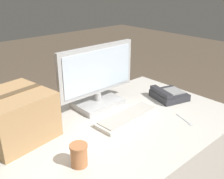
{
  "coord_description": "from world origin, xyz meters",
  "views": [
    {
      "loc": [
        -0.7,
        -0.94,
        1.47
      ],
      "look_at": [
        0.27,
        0.14,
        0.86
      ],
      "focal_mm": 42.0,
      "sensor_mm": 36.0,
      "label": 1
    }
  ],
  "objects_px": {
    "monitor": "(97,81)",
    "cardboard_box": "(15,116)",
    "desk_phone": "(168,95)",
    "spoon": "(187,122)",
    "paper_cup_right": "(79,155)",
    "keyboard": "(128,117)"
  },
  "relations": [
    {
      "from": "keyboard",
      "to": "paper_cup_right",
      "type": "height_order",
      "value": "paper_cup_right"
    },
    {
      "from": "spoon",
      "to": "cardboard_box",
      "type": "relative_size",
      "value": 0.39
    },
    {
      "from": "keyboard",
      "to": "desk_phone",
      "type": "distance_m",
      "value": 0.41
    },
    {
      "from": "monitor",
      "to": "keyboard",
      "type": "bearing_deg",
      "value": -85.41
    },
    {
      "from": "monitor",
      "to": "cardboard_box",
      "type": "xyz_separation_m",
      "value": [
        -0.55,
        -0.01,
        -0.05
      ]
    },
    {
      "from": "keyboard",
      "to": "paper_cup_right",
      "type": "distance_m",
      "value": 0.49
    },
    {
      "from": "desk_phone",
      "to": "spoon",
      "type": "bearing_deg",
      "value": -107.82
    },
    {
      "from": "paper_cup_right",
      "to": "monitor",
      "type": "bearing_deg",
      "value": 43.1
    },
    {
      "from": "desk_phone",
      "to": "cardboard_box",
      "type": "height_order",
      "value": "cardboard_box"
    },
    {
      "from": "monitor",
      "to": "paper_cup_right",
      "type": "xyz_separation_m",
      "value": [
        -0.44,
        -0.41,
        -0.12
      ]
    },
    {
      "from": "desk_phone",
      "to": "paper_cup_right",
      "type": "height_order",
      "value": "paper_cup_right"
    },
    {
      "from": "monitor",
      "to": "spoon",
      "type": "xyz_separation_m",
      "value": [
        0.25,
        -0.51,
        -0.17
      ]
    },
    {
      "from": "monitor",
      "to": "cardboard_box",
      "type": "relative_size",
      "value": 1.48
    },
    {
      "from": "keyboard",
      "to": "spoon",
      "type": "bearing_deg",
      "value": -51.52
    },
    {
      "from": "paper_cup_right",
      "to": "spoon",
      "type": "distance_m",
      "value": 0.7
    },
    {
      "from": "keyboard",
      "to": "cardboard_box",
      "type": "xyz_separation_m",
      "value": [
        -0.57,
        0.25,
        0.11
      ]
    },
    {
      "from": "desk_phone",
      "to": "paper_cup_right",
      "type": "bearing_deg",
      "value": -152.49
    },
    {
      "from": "monitor",
      "to": "spoon",
      "type": "height_order",
      "value": "monitor"
    },
    {
      "from": "spoon",
      "to": "monitor",
      "type": "bearing_deg",
      "value": -135.77
    },
    {
      "from": "desk_phone",
      "to": "spoon",
      "type": "xyz_separation_m",
      "value": [
        -0.18,
        -0.27,
        -0.03
      ]
    },
    {
      "from": "spoon",
      "to": "cardboard_box",
      "type": "xyz_separation_m",
      "value": [
        -0.79,
        0.5,
        0.12
      ]
    },
    {
      "from": "desk_phone",
      "to": "paper_cup_right",
      "type": "xyz_separation_m",
      "value": [
        -0.87,
        -0.17,
        0.02
      ]
    }
  ]
}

